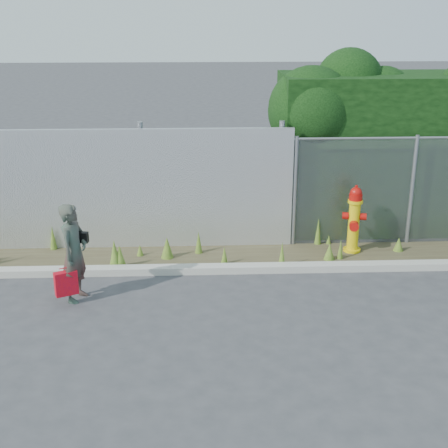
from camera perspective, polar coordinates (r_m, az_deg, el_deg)
ground at (r=8.88m, az=2.34°, el=-9.13°), size 80.00×80.00×0.00m
curb at (r=10.47m, az=1.55°, el=-4.09°), size 16.00×0.22×0.12m
weed_strip at (r=10.94m, az=-0.90°, el=-2.65°), size 16.00×1.31×0.54m
corrugated_fence at (r=11.51m, az=-15.18°, el=2.97°), size 8.50×0.21×2.30m
fire_hydrant at (r=11.31m, az=11.81°, el=0.33°), size 0.42×0.37×1.25m
woman at (r=9.53m, az=-13.54°, el=-2.56°), size 0.52×0.64×1.51m
red_tote_bag at (r=9.54m, az=-14.23°, el=-5.26°), size 0.33×0.12×0.44m
black_shoulder_bag at (r=9.58m, az=-12.94°, el=-1.19°), size 0.22×0.09×0.16m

